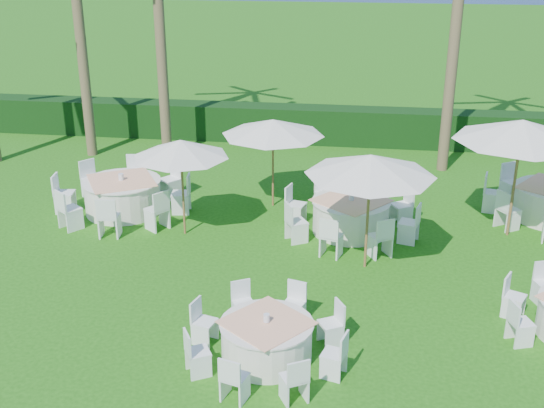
{
  "coord_description": "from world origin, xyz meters",
  "views": [
    {
      "loc": [
        1.57,
        -10.45,
        6.8
      ],
      "look_at": [
        -0.33,
        2.97,
        1.3
      ],
      "focal_mm": 45.0,
      "sensor_mm": 36.0,
      "label": 1
    }
  ],
  "objects_px": {
    "umbrella_b": "(371,165)",
    "umbrella_c": "(273,127)",
    "banquet_table_e": "(351,215)",
    "umbrella_a": "(181,148)",
    "banquet_table_b": "(267,339)",
    "banquet_table_d": "(123,195)",
    "umbrella_d": "(522,130)"
  },
  "relations": [
    {
      "from": "umbrella_b",
      "to": "umbrella_c",
      "type": "distance_m",
      "value": 4.03
    },
    {
      "from": "banquet_table_e",
      "to": "umbrella_a",
      "type": "bearing_deg",
      "value": -170.46
    },
    {
      "from": "banquet_table_b",
      "to": "umbrella_c",
      "type": "xyz_separation_m",
      "value": [
        -0.85,
        6.83,
        1.77
      ]
    },
    {
      "from": "banquet_table_b",
      "to": "umbrella_b",
      "type": "distance_m",
      "value": 4.43
    },
    {
      "from": "banquet_table_b",
      "to": "umbrella_b",
      "type": "relative_size",
      "value": 1.01
    },
    {
      "from": "banquet_table_b",
      "to": "banquet_table_d",
      "type": "height_order",
      "value": "banquet_table_d"
    },
    {
      "from": "banquet_table_d",
      "to": "umbrella_d",
      "type": "height_order",
      "value": "umbrella_d"
    },
    {
      "from": "banquet_table_b",
      "to": "banquet_table_d",
      "type": "relative_size",
      "value": 0.79
    },
    {
      "from": "umbrella_a",
      "to": "umbrella_c",
      "type": "height_order",
      "value": "same"
    },
    {
      "from": "banquet_table_b",
      "to": "umbrella_d",
      "type": "bearing_deg",
      "value": 49.37
    },
    {
      "from": "banquet_table_d",
      "to": "umbrella_c",
      "type": "height_order",
      "value": "umbrella_c"
    },
    {
      "from": "umbrella_d",
      "to": "umbrella_a",
      "type": "bearing_deg",
      "value": -172.53
    },
    {
      "from": "banquet_table_e",
      "to": "umbrella_d",
      "type": "bearing_deg",
      "value": 5.28
    },
    {
      "from": "banquet_table_d",
      "to": "umbrella_c",
      "type": "distance_m",
      "value": 4.22
    },
    {
      "from": "banquet_table_b",
      "to": "umbrella_c",
      "type": "height_order",
      "value": "umbrella_c"
    },
    {
      "from": "banquet_table_e",
      "to": "umbrella_c",
      "type": "bearing_deg",
      "value": 145.92
    },
    {
      "from": "banquet_table_d",
      "to": "umbrella_a",
      "type": "relative_size",
      "value": 1.49
    },
    {
      "from": "umbrella_a",
      "to": "umbrella_d",
      "type": "relative_size",
      "value": 0.76
    },
    {
      "from": "umbrella_a",
      "to": "umbrella_d",
      "type": "distance_m",
      "value": 7.73
    },
    {
      "from": "banquet_table_d",
      "to": "banquet_table_b",
      "type": "bearing_deg",
      "value": -51.91
    },
    {
      "from": "banquet_table_e",
      "to": "umbrella_a",
      "type": "distance_m",
      "value": 4.32
    },
    {
      "from": "umbrella_c",
      "to": "umbrella_d",
      "type": "relative_size",
      "value": 0.86
    },
    {
      "from": "banquet_table_e",
      "to": "banquet_table_b",
      "type": "bearing_deg",
      "value": -102.7
    },
    {
      "from": "umbrella_b",
      "to": "umbrella_d",
      "type": "bearing_deg",
      "value": 32.55
    },
    {
      "from": "umbrella_d",
      "to": "banquet_table_d",
      "type": "bearing_deg",
      "value": 179.44
    },
    {
      "from": "banquet_table_b",
      "to": "umbrella_a",
      "type": "distance_m",
      "value": 5.76
    },
    {
      "from": "umbrella_d",
      "to": "banquet_table_e",
      "type": "bearing_deg",
      "value": -174.72
    },
    {
      "from": "banquet_table_b",
      "to": "banquet_table_d",
      "type": "distance_m",
      "value": 7.46
    },
    {
      "from": "umbrella_a",
      "to": "umbrella_c",
      "type": "relative_size",
      "value": 0.89
    },
    {
      "from": "banquet_table_e",
      "to": "umbrella_c",
      "type": "distance_m",
      "value": 3.03
    },
    {
      "from": "umbrella_a",
      "to": "umbrella_b",
      "type": "distance_m",
      "value": 4.45
    },
    {
      "from": "banquet_table_d",
      "to": "banquet_table_e",
      "type": "distance_m",
      "value": 5.84
    }
  ]
}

